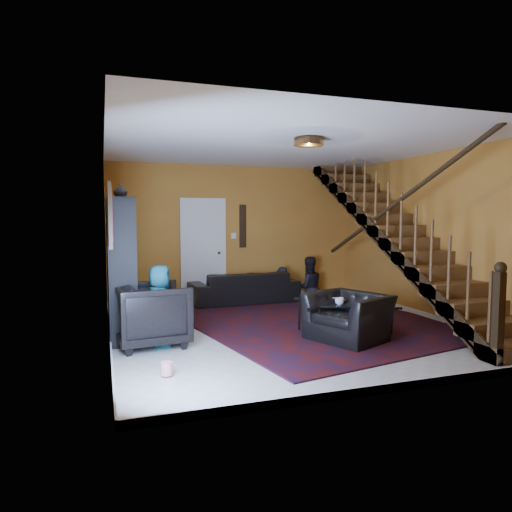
{
  "coord_description": "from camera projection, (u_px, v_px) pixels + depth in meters",
  "views": [
    {
      "loc": [
        -2.65,
        -6.46,
        1.73
      ],
      "look_at": [
        -0.34,
        0.4,
        1.12
      ],
      "focal_mm": 32.0,
      "sensor_mm": 36.0,
      "label": 1
    }
  ],
  "objects": [
    {
      "name": "ceiling_fixture",
      "position": [
        309.0,
        142.0,
        6.1
      ],
      "size": [
        0.4,
        0.4,
        0.1
      ],
      "primitive_type": "cylinder",
      "color": "#3F2814",
      "rests_on": "room"
    },
    {
      "name": "bookshelf",
      "position": [
        121.0,
        269.0,
        6.81
      ],
      "size": [
        0.35,
        1.8,
        2.0
      ],
      "color": "black",
      "rests_on": "floor"
    },
    {
      "name": "popcorn_bucket",
      "position": [
        167.0,
        368.0,
        4.95
      ],
      "size": [
        0.16,
        0.16,
        0.14
      ],
      "primitive_type": "cylinder",
      "rotation": [
        0.0,
        0.0,
        -0.33
      ],
      "color": "red",
      "rests_on": "rug"
    },
    {
      "name": "room",
      "position": [
        185.0,
        314.0,
        7.92
      ],
      "size": [
        5.5,
        5.5,
        5.5
      ],
      "color": "#C1822B",
      "rests_on": "ground"
    },
    {
      "name": "cup_b",
      "position": [
        332.0,
        300.0,
        6.73
      ],
      "size": [
        0.12,
        0.12,
        0.08
      ],
      "primitive_type": "imported",
      "rotation": [
        0.0,
        0.0,
        -0.41
      ],
      "color": "#999999",
      "rests_on": "coffee_table"
    },
    {
      "name": "armchair_left",
      "position": [
        152.0,
        314.0,
        6.14
      ],
      "size": [
        1.03,
        1.01,
        0.85
      ],
      "primitive_type": "imported",
      "rotation": [
        0.0,
        0.0,
        1.68
      ],
      "color": "black",
      "rests_on": "floor"
    },
    {
      "name": "floor",
      "position": [
        285.0,
        329.0,
        7.09
      ],
      "size": [
        5.5,
        5.5,
        0.0
      ],
      "primitive_type": "plane",
      "color": "beige",
      "rests_on": "ground"
    },
    {
      "name": "coffee_table",
      "position": [
        345.0,
        315.0,
        6.8
      ],
      "size": [
        1.43,
        1.18,
        0.47
      ],
      "rotation": [
        0.0,
        0.0,
        -0.43
      ],
      "color": "black",
      "rests_on": "floor"
    },
    {
      "name": "person_adult_a",
      "position": [
        281.0,
        294.0,
        9.57
      ],
      "size": [
        0.45,
        0.32,
        1.16
      ],
      "primitive_type": "imported",
      "rotation": [
        0.0,
        0.0,
        3.24
      ],
      "color": "black",
      "rests_on": "sofa"
    },
    {
      "name": "person_adult_b",
      "position": [
        308.0,
        288.0,
        9.76
      ],
      "size": [
        0.69,
        0.55,
        1.35
      ],
      "primitive_type": "imported",
      "rotation": [
        0.0,
        0.0,
        3.08
      ],
      "color": "black",
      "rests_on": "sofa"
    },
    {
      "name": "wall_hanging",
      "position": [
        243.0,
        226.0,
        9.58
      ],
      "size": [
        0.14,
        0.03,
        0.9
      ],
      "primitive_type": "cube",
      "color": "black",
      "rests_on": "room"
    },
    {
      "name": "staircase",
      "position": [
        403.0,
        237.0,
        7.64
      ],
      "size": [
        0.95,
        5.02,
        3.18
      ],
      "color": "brown",
      "rests_on": "floor"
    },
    {
      "name": "sofa",
      "position": [
        244.0,
        287.0,
        9.25
      ],
      "size": [
        2.2,
        0.92,
        0.63
      ],
      "primitive_type": "imported",
      "rotation": [
        0.0,
        0.0,
        3.18
      ],
      "color": "black",
      "rests_on": "floor"
    },
    {
      "name": "bowl",
      "position": [
        342.0,
        300.0,
        6.82
      ],
      "size": [
        0.27,
        0.27,
        0.06
      ],
      "primitive_type": "imported",
      "rotation": [
        0.0,
        0.0,
        0.15
      ],
      "color": "#999999",
      "rests_on": "coffee_table"
    },
    {
      "name": "person_child",
      "position": [
        160.0,
        306.0,
        6.1
      ],
      "size": [
        0.43,
        0.59,
        1.1
      ],
      "primitive_type": "imported",
      "rotation": [
        0.0,
        0.0,
        1.41
      ],
      "color": "#1B546A",
      "rests_on": "armchair_left"
    },
    {
      "name": "rug",
      "position": [
        316.0,
        322.0,
        7.53
      ],
      "size": [
        4.55,
        4.98,
        0.02
      ],
      "primitive_type": "cube",
      "rotation": [
        0.0,
        0.0,
        0.19
      ],
      "color": "#400C0B",
      "rests_on": "floor"
    },
    {
      "name": "vase",
      "position": [
        120.0,
        191.0,
        6.24
      ],
      "size": [
        0.18,
        0.18,
        0.19
      ],
      "primitive_type": "imported",
      "color": "#999999",
      "rests_on": "bookshelf"
    },
    {
      "name": "cup_a",
      "position": [
        340.0,
        301.0,
        6.57
      ],
      "size": [
        0.16,
        0.16,
        0.1
      ],
      "primitive_type": "imported",
      "rotation": [
        0.0,
        0.0,
        -0.29
      ],
      "color": "#999999",
      "rests_on": "coffee_table"
    },
    {
      "name": "armchair_right",
      "position": [
        348.0,
        317.0,
        6.4
      ],
      "size": [
        1.23,
        1.29,
        0.67
      ],
      "primitive_type": "imported",
      "rotation": [
        0.0,
        0.0,
        -1.16
      ],
      "color": "black",
      "rests_on": "floor"
    },
    {
      "name": "framed_picture",
      "position": [
        110.0,
        216.0,
        5.27
      ],
      "size": [
        0.04,
        0.74,
        0.74
      ],
      "primitive_type": "cube",
      "color": "maroon",
      "rests_on": "room"
    },
    {
      "name": "door",
      "position": [
        203.0,
        252.0,
        9.35
      ],
      "size": [
        0.82,
        0.05,
        2.05
      ],
      "primitive_type": "cube",
      "color": "silver",
      "rests_on": "floor"
    }
  ]
}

